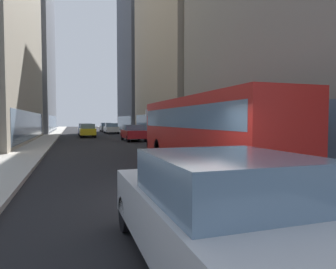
% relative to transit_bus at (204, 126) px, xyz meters
% --- Properties ---
extents(ground_plane, '(120.00, 120.00, 0.00)m').
position_rel_transit_bus_xyz_m(ground_plane, '(-2.80, 29.37, -1.78)').
color(ground_plane, black).
extents(sidewalk_left, '(2.40, 110.00, 0.15)m').
position_rel_transit_bus_xyz_m(sidewalk_left, '(-8.50, 29.37, -1.70)').
color(sidewalk_left, '#ADA89E').
rests_on(sidewalk_left, ground).
extents(sidewalk_right, '(2.40, 110.00, 0.15)m').
position_rel_transit_bus_xyz_m(sidewalk_right, '(2.90, 29.37, -1.70)').
color(sidewalk_right, gray).
rests_on(sidewalk_right, ground).
extents(building_left_far, '(11.75, 23.69, 27.46)m').
position_rel_transit_bus_xyz_m(building_left_far, '(-14.70, 42.16, 11.95)').
color(building_left_far, slate).
rests_on(building_left_far, ground).
extents(building_right_mid, '(11.72, 18.69, 21.06)m').
position_rel_transit_bus_xyz_m(building_right_mid, '(9.10, 21.94, 8.75)').
color(building_right_mid, '#A0937F').
rests_on(building_right_mid, ground).
extents(building_right_far, '(12.01, 15.10, 29.75)m').
position_rel_transit_bus_xyz_m(building_right_far, '(9.10, 40.63, 13.09)').
color(building_right_far, '#4C515B').
rests_on(building_right_far, ground).
extents(transit_bus, '(2.78, 11.53, 3.05)m').
position_rel_transit_bus_xyz_m(transit_bus, '(0.00, 0.00, 0.00)').
color(transit_bus, red).
rests_on(transit_bus, ground).
extents(car_red_coupe, '(1.94, 4.06, 1.62)m').
position_rel_transit_bus_xyz_m(car_red_coupe, '(0.00, 16.32, -0.95)').
color(car_red_coupe, red).
rests_on(car_red_coupe, ground).
extents(car_silver_sedan, '(1.95, 4.61, 1.62)m').
position_rel_transit_bus_xyz_m(car_silver_sedan, '(-4.00, -9.09, -0.95)').
color(car_silver_sedan, '#B7BABF').
rests_on(car_silver_sedan, ground).
extents(car_grey_wagon, '(1.81, 4.23, 1.62)m').
position_rel_transit_bus_xyz_m(car_grey_wagon, '(0.00, 41.58, -0.96)').
color(car_grey_wagon, slate).
rests_on(car_grey_wagon, ground).
extents(car_blue_hatchback, '(1.86, 4.10, 1.62)m').
position_rel_transit_bus_xyz_m(car_blue_hatchback, '(-4.00, 30.36, -0.96)').
color(car_blue_hatchback, '#4C6BB7').
rests_on(car_blue_hatchback, ground).
extents(car_white_van, '(1.90, 4.42, 1.62)m').
position_rel_transit_bus_xyz_m(car_white_van, '(0.00, 33.85, -0.95)').
color(car_white_van, silver).
rests_on(car_white_van, ground).
extents(car_yellow_taxi, '(1.80, 4.50, 1.62)m').
position_rel_transit_bus_xyz_m(car_yellow_taxi, '(-4.00, 24.82, -0.95)').
color(car_yellow_taxi, yellow).
rests_on(car_yellow_taxi, ground).
extents(dalmatian_dog, '(0.22, 0.96, 0.72)m').
position_rel_transit_bus_xyz_m(dalmatian_dog, '(-1.96, -4.08, -1.26)').
color(dalmatian_dog, white).
rests_on(dalmatian_dog, ground).
extents(pedestrian_with_handbag, '(0.45, 0.34, 1.69)m').
position_rel_transit_bus_xyz_m(pedestrian_with_handbag, '(2.48, -2.77, -0.76)').
color(pedestrian_with_handbag, '#1E1E2D').
rests_on(pedestrian_with_handbag, sidewalk_right).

